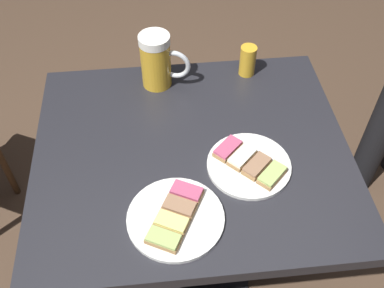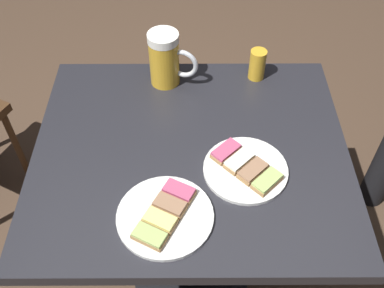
% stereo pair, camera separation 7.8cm
% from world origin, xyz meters
% --- Properties ---
extents(ground_plane, '(6.00, 6.00, 0.00)m').
position_xyz_m(ground_plane, '(0.00, 0.00, 0.00)').
color(ground_plane, '#4C3828').
extents(cafe_table, '(0.83, 0.72, 0.76)m').
position_xyz_m(cafe_table, '(0.00, 0.00, 0.60)').
color(cafe_table, black).
rests_on(cafe_table, ground_plane).
extents(plate_near, '(0.23, 0.23, 0.03)m').
position_xyz_m(plate_near, '(0.06, 0.21, 0.77)').
color(plate_near, white).
rests_on(plate_near, cafe_table).
extents(plate_far, '(0.21, 0.21, 0.03)m').
position_xyz_m(plate_far, '(-0.14, 0.07, 0.77)').
color(plate_far, white).
rests_on(plate_far, cafe_table).
extents(beer_mug, '(0.15, 0.09, 0.17)m').
position_xyz_m(beer_mug, '(0.07, -0.27, 0.85)').
color(beer_mug, gold).
rests_on(beer_mug, cafe_table).
extents(beer_glass_small, '(0.05, 0.05, 0.10)m').
position_xyz_m(beer_glass_small, '(-0.20, -0.29, 0.81)').
color(beer_glass_small, gold).
rests_on(beer_glass_small, cafe_table).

